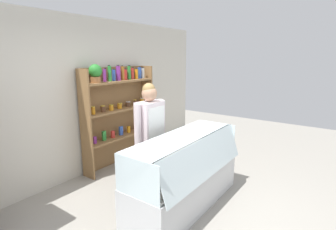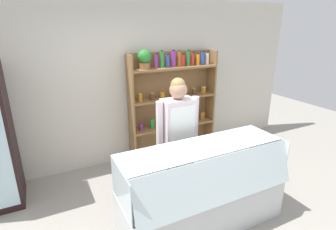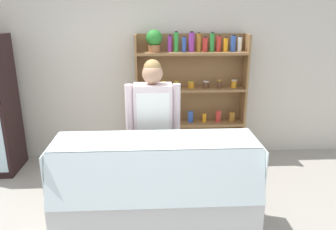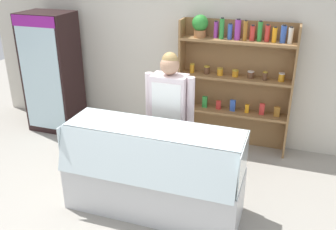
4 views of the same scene
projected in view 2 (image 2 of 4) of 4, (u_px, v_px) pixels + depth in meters
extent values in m
plane|color=gray|center=(187.00, 230.00, 3.07)|extent=(12.00, 12.00, 0.00)
cube|color=beige|center=(126.00, 84.00, 4.37)|extent=(6.80, 0.10, 2.70)
cylinder|color=#2D8C38|center=(6.00, 187.00, 3.29)|extent=(0.07, 0.07, 0.20)
cylinder|color=red|center=(1.00, 153.00, 3.15)|extent=(0.06, 0.06, 0.16)
cube|color=olive|center=(170.00, 104.00, 4.75)|extent=(1.59, 0.02, 1.86)
cube|color=olive|center=(131.00, 112.00, 4.30)|extent=(0.03, 0.28, 1.86)
cube|color=olive|center=(210.00, 100.00, 4.96)|extent=(0.03, 0.28, 1.86)
cube|color=olive|center=(173.00, 125.00, 4.75)|extent=(1.53, 0.28, 0.04)
cube|color=olive|center=(174.00, 98.00, 4.58)|extent=(1.53, 0.28, 0.04)
cube|color=olive|center=(174.00, 68.00, 4.41)|extent=(1.53, 0.28, 0.04)
cylinder|color=#996038|center=(145.00, 66.00, 4.17)|extent=(0.17, 0.17, 0.10)
sphere|color=#29812D|center=(144.00, 57.00, 4.12)|extent=(0.22, 0.22, 0.22)
cylinder|color=purple|center=(156.00, 61.00, 4.26)|extent=(0.06, 0.06, 0.22)
cylinder|color=black|center=(157.00, 54.00, 4.20)|extent=(0.04, 0.04, 0.02)
cylinder|color=#2D8C38|center=(162.00, 60.00, 4.26)|extent=(0.06, 0.06, 0.27)
cylinder|color=black|center=(162.00, 51.00, 4.22)|extent=(0.04, 0.04, 0.02)
cylinder|color=#3356B2|center=(168.00, 61.00, 4.33)|extent=(0.06, 0.06, 0.20)
cylinder|color=black|center=(168.00, 55.00, 4.29)|extent=(0.04, 0.04, 0.02)
cylinder|color=purple|center=(173.00, 59.00, 4.36)|extent=(0.08, 0.08, 0.26)
cylinder|color=black|center=(174.00, 50.00, 4.31)|extent=(0.05, 0.05, 0.02)
cylinder|color=#9E6623|center=(179.00, 59.00, 4.39)|extent=(0.06, 0.06, 0.25)
cylinder|color=black|center=(179.00, 51.00, 4.36)|extent=(0.04, 0.04, 0.02)
cylinder|color=red|center=(183.00, 60.00, 4.47)|extent=(0.07, 0.07, 0.20)
cylinder|color=black|center=(184.00, 54.00, 4.42)|extent=(0.05, 0.05, 0.02)
cylinder|color=#2D8C38|center=(188.00, 58.00, 4.49)|extent=(0.06, 0.06, 0.25)
cylinder|color=black|center=(189.00, 50.00, 4.44)|extent=(0.04, 0.04, 0.02)
cylinder|color=red|center=(192.00, 59.00, 4.55)|extent=(0.07, 0.07, 0.21)
cylinder|color=black|center=(193.00, 52.00, 4.49)|extent=(0.04, 0.04, 0.02)
cylinder|color=orange|center=(198.00, 60.00, 4.57)|extent=(0.06, 0.06, 0.19)
cylinder|color=black|center=(198.00, 54.00, 4.54)|extent=(0.04, 0.04, 0.02)
cylinder|color=#3356B2|center=(203.00, 58.00, 4.62)|extent=(0.07, 0.07, 0.22)
cylinder|color=black|center=(203.00, 52.00, 4.58)|extent=(0.05, 0.05, 0.02)
cylinder|color=silver|center=(207.00, 59.00, 4.66)|extent=(0.06, 0.06, 0.20)
cylinder|color=black|center=(208.00, 52.00, 4.62)|extent=(0.04, 0.04, 0.02)
cylinder|color=orange|center=(140.00, 98.00, 4.28)|extent=(0.07, 0.07, 0.12)
cylinder|color=gold|center=(140.00, 94.00, 4.27)|extent=(0.07, 0.07, 0.01)
cylinder|color=brown|center=(152.00, 96.00, 4.39)|extent=(0.08, 0.08, 0.10)
cylinder|color=gold|center=(152.00, 93.00, 4.37)|extent=(0.08, 0.08, 0.01)
cylinder|color=orange|center=(162.00, 96.00, 4.47)|extent=(0.08, 0.08, 0.09)
cylinder|color=gold|center=(163.00, 93.00, 4.45)|extent=(0.08, 0.08, 0.01)
cylinder|color=orange|center=(173.00, 94.00, 4.57)|extent=(0.09, 0.09, 0.09)
cylinder|color=gold|center=(174.00, 91.00, 4.54)|extent=(0.09, 0.09, 0.01)
cylinder|color=brown|center=(184.00, 93.00, 4.66)|extent=(0.09, 0.09, 0.09)
cylinder|color=silver|center=(184.00, 90.00, 4.63)|extent=(0.09, 0.09, 0.01)
cylinder|color=brown|center=(194.00, 92.00, 4.72)|extent=(0.06, 0.06, 0.10)
cylinder|color=gold|center=(194.00, 88.00, 4.71)|extent=(0.07, 0.07, 0.01)
cylinder|color=orange|center=(203.00, 90.00, 4.83)|extent=(0.08, 0.08, 0.11)
cylinder|color=silver|center=(204.00, 87.00, 4.80)|extent=(0.08, 0.08, 0.01)
cube|color=purple|center=(141.00, 127.00, 4.46)|extent=(0.05, 0.04, 0.12)
cube|color=#2D8C38|center=(152.00, 124.00, 4.54)|extent=(0.07, 0.04, 0.17)
cube|color=red|center=(163.00, 123.00, 4.63)|extent=(0.07, 0.05, 0.13)
cube|color=#3356B2|center=(173.00, 120.00, 4.71)|extent=(0.08, 0.05, 0.17)
cube|color=orange|center=(183.00, 119.00, 4.81)|extent=(0.06, 0.04, 0.13)
cube|color=red|center=(193.00, 117.00, 4.89)|extent=(0.07, 0.04, 0.17)
cube|color=#9E6623|center=(202.00, 116.00, 4.98)|extent=(0.08, 0.04, 0.14)
cube|color=silver|center=(202.00, 204.00, 3.10)|extent=(1.94, 0.67, 0.55)
cube|color=white|center=(203.00, 182.00, 3.01)|extent=(1.88, 0.61, 0.03)
cube|color=silver|center=(221.00, 181.00, 2.67)|extent=(1.90, 0.16, 0.47)
cube|color=silver|center=(202.00, 147.00, 2.91)|extent=(1.90, 0.51, 0.01)
cube|color=silver|center=(121.00, 189.00, 2.53)|extent=(0.01, 0.63, 0.45)
cube|color=silver|center=(267.00, 149.00, 3.35)|extent=(0.01, 0.63, 0.45)
cube|color=tan|center=(134.00, 195.00, 2.72)|extent=(0.17, 0.11, 0.05)
cube|color=white|center=(141.00, 206.00, 2.55)|extent=(0.05, 0.03, 0.02)
cube|color=tan|center=(152.00, 190.00, 2.80)|extent=(0.16, 0.13, 0.04)
cube|color=white|center=(160.00, 200.00, 2.63)|extent=(0.05, 0.03, 0.02)
cube|color=tan|center=(169.00, 185.00, 2.89)|extent=(0.16, 0.13, 0.05)
cube|color=white|center=(177.00, 195.00, 2.72)|extent=(0.05, 0.03, 0.02)
cube|color=tan|center=(184.00, 180.00, 2.98)|extent=(0.16, 0.11, 0.04)
cube|color=white|center=(194.00, 189.00, 2.81)|extent=(0.05, 0.03, 0.02)
cube|color=tan|center=(199.00, 176.00, 3.06)|extent=(0.16, 0.13, 0.04)
cube|color=white|center=(209.00, 185.00, 2.89)|extent=(0.05, 0.03, 0.02)
cube|color=tan|center=(214.00, 172.00, 3.15)|extent=(0.16, 0.14, 0.05)
cube|color=white|center=(224.00, 180.00, 2.98)|extent=(0.05, 0.03, 0.02)
cube|color=tan|center=(227.00, 168.00, 3.23)|extent=(0.16, 0.11, 0.04)
cube|color=white|center=(238.00, 176.00, 3.06)|extent=(0.05, 0.03, 0.02)
cube|color=beige|center=(240.00, 164.00, 3.32)|extent=(0.16, 0.12, 0.05)
cube|color=white|center=(251.00, 172.00, 3.15)|extent=(0.05, 0.03, 0.02)
cube|color=tan|center=(252.00, 161.00, 3.40)|extent=(0.16, 0.11, 0.04)
cube|color=white|center=(263.00, 168.00, 3.23)|extent=(0.05, 0.03, 0.02)
cylinder|color=tan|center=(142.00, 201.00, 2.56)|extent=(0.20, 0.13, 0.12)
cylinder|color=#A35B4C|center=(162.00, 195.00, 2.66)|extent=(0.15, 0.12, 0.12)
cylinder|color=#C1706B|center=(181.00, 189.00, 2.75)|extent=(0.18, 0.14, 0.12)
cylinder|color=white|center=(242.00, 166.00, 3.10)|extent=(0.07, 0.07, 0.22)
cylinder|color=white|center=(248.00, 164.00, 3.14)|extent=(0.07, 0.07, 0.24)
cylinder|color=#383D51|center=(171.00, 174.00, 3.52)|extent=(0.13, 0.13, 0.78)
cylinder|color=#383D51|center=(183.00, 170.00, 3.60)|extent=(0.13, 0.13, 0.78)
cube|color=silver|center=(178.00, 123.00, 3.33)|extent=(0.41, 0.24, 0.64)
cube|color=white|center=(182.00, 152.00, 3.33)|extent=(0.34, 0.01, 1.20)
cylinder|color=silver|center=(160.00, 124.00, 3.21)|extent=(0.09, 0.09, 0.58)
cylinder|color=silver|center=(195.00, 118.00, 3.43)|extent=(0.09, 0.09, 0.58)
sphere|color=tan|center=(178.00, 90.00, 3.19)|extent=(0.22, 0.22, 0.22)
sphere|color=#997A47|center=(178.00, 85.00, 3.18)|extent=(0.19, 0.19, 0.19)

